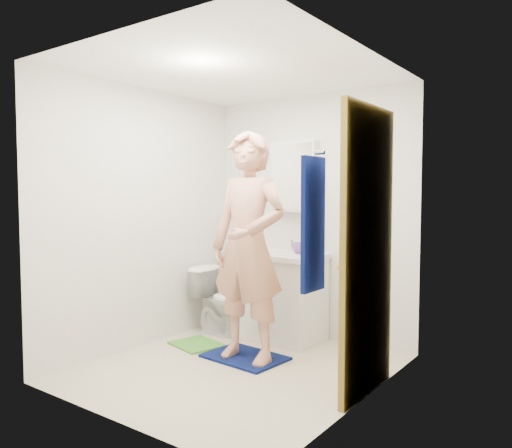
% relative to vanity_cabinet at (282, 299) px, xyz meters
% --- Properties ---
extents(floor, '(2.20, 2.40, 0.02)m').
position_rel_vanity_cabinet_xyz_m(floor, '(0.15, -0.91, -0.41)').
color(floor, beige).
rests_on(floor, ground).
extents(ceiling, '(2.20, 2.40, 0.02)m').
position_rel_vanity_cabinet_xyz_m(ceiling, '(0.15, -0.91, 2.01)').
color(ceiling, white).
rests_on(ceiling, ground).
extents(wall_back, '(2.20, 0.02, 2.40)m').
position_rel_vanity_cabinet_xyz_m(wall_back, '(0.15, 0.30, 0.80)').
color(wall_back, silver).
rests_on(wall_back, ground).
extents(wall_front, '(2.20, 0.02, 2.40)m').
position_rel_vanity_cabinet_xyz_m(wall_front, '(0.15, -2.12, 0.80)').
color(wall_front, silver).
rests_on(wall_front, ground).
extents(wall_left, '(0.02, 2.40, 2.40)m').
position_rel_vanity_cabinet_xyz_m(wall_left, '(-0.96, -0.91, 0.80)').
color(wall_left, silver).
rests_on(wall_left, ground).
extents(wall_right, '(0.02, 2.40, 2.40)m').
position_rel_vanity_cabinet_xyz_m(wall_right, '(1.26, -0.91, 0.80)').
color(wall_right, silver).
rests_on(wall_right, ground).
extents(vanity_cabinet, '(0.75, 0.55, 0.80)m').
position_rel_vanity_cabinet_xyz_m(vanity_cabinet, '(0.00, 0.00, 0.00)').
color(vanity_cabinet, white).
rests_on(vanity_cabinet, floor).
extents(countertop, '(0.79, 0.59, 0.05)m').
position_rel_vanity_cabinet_xyz_m(countertop, '(0.00, 0.00, 0.43)').
color(countertop, white).
rests_on(countertop, vanity_cabinet).
extents(sink_basin, '(0.40, 0.40, 0.03)m').
position_rel_vanity_cabinet_xyz_m(sink_basin, '(0.00, 0.00, 0.44)').
color(sink_basin, white).
rests_on(sink_basin, countertop).
extents(faucet, '(0.03, 0.03, 0.12)m').
position_rel_vanity_cabinet_xyz_m(faucet, '(0.00, 0.18, 0.51)').
color(faucet, silver).
rests_on(faucet, countertop).
extents(medicine_cabinet, '(0.50, 0.12, 0.70)m').
position_rel_vanity_cabinet_xyz_m(medicine_cabinet, '(0.00, 0.22, 1.20)').
color(medicine_cabinet, white).
rests_on(medicine_cabinet, wall_back).
extents(mirror_panel, '(0.46, 0.01, 0.66)m').
position_rel_vanity_cabinet_xyz_m(mirror_panel, '(0.00, 0.16, 1.20)').
color(mirror_panel, white).
rests_on(mirror_panel, wall_back).
extents(door, '(0.05, 0.80, 2.05)m').
position_rel_vanity_cabinet_xyz_m(door, '(1.22, -0.76, 0.62)').
color(door, olive).
rests_on(door, ground).
extents(door_knob, '(0.07, 0.07, 0.07)m').
position_rel_vanity_cabinet_xyz_m(door_knob, '(1.18, -1.08, 0.55)').
color(door_knob, gold).
rests_on(door_knob, door).
extents(towel, '(0.03, 0.24, 0.80)m').
position_rel_vanity_cabinet_xyz_m(towel, '(1.18, -1.48, 0.85)').
color(towel, '#081451').
rests_on(towel, wall_right).
extents(towel_hook, '(0.06, 0.02, 0.02)m').
position_rel_vanity_cabinet_xyz_m(towel_hook, '(1.22, -1.48, 1.27)').
color(towel_hook, silver).
rests_on(towel_hook, wall_right).
extents(toilet, '(0.72, 0.48, 0.68)m').
position_rel_vanity_cabinet_xyz_m(toilet, '(-0.55, -0.20, -0.06)').
color(toilet, white).
rests_on(toilet, floor).
extents(bath_mat, '(0.71, 0.53, 0.02)m').
position_rel_vanity_cabinet_xyz_m(bath_mat, '(0.06, -0.68, -0.39)').
color(bath_mat, '#081451').
rests_on(bath_mat, floor).
extents(green_rug, '(0.52, 0.48, 0.02)m').
position_rel_vanity_cabinet_xyz_m(green_rug, '(-0.53, -0.66, -0.39)').
color(green_rug, green).
rests_on(green_rug, floor).
extents(soap_dispenser, '(0.10, 0.10, 0.21)m').
position_rel_vanity_cabinet_xyz_m(soap_dispenser, '(-0.30, -0.04, 0.56)').
color(soap_dispenser, '#C45B7E').
rests_on(soap_dispenser, countertop).
extents(toothbrush_cup, '(0.14, 0.14, 0.11)m').
position_rel_vanity_cabinet_xyz_m(toothbrush_cup, '(0.15, 0.07, 0.50)').
color(toothbrush_cup, '#75479D').
rests_on(toothbrush_cup, countertop).
extents(man, '(0.72, 0.48, 1.93)m').
position_rel_vanity_cabinet_xyz_m(man, '(0.13, -0.73, 0.59)').
color(man, tan).
rests_on(man, bath_mat).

